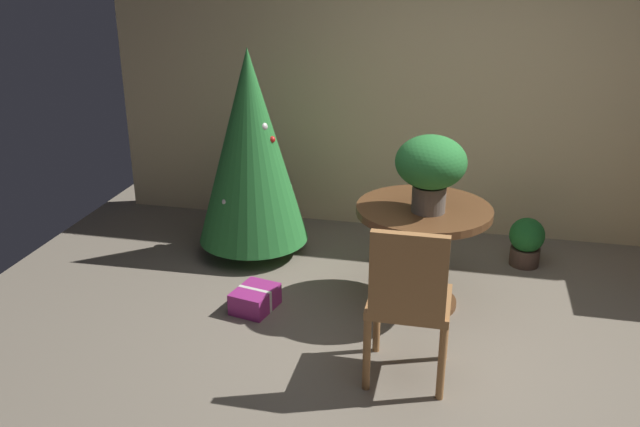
{
  "coord_description": "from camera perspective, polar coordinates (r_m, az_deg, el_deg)",
  "views": [
    {
      "loc": [
        0.09,
        -3.44,
        2.32
      ],
      "look_at": [
        -0.77,
        0.38,
        0.77
      ],
      "focal_mm": 37.95,
      "sensor_mm": 36.0,
      "label": 1
    }
  ],
  "objects": [
    {
      "name": "round_dining_table",
      "position": [
        4.59,
        8.63,
        -1.94
      ],
      "size": [
        0.9,
        0.9,
        0.73
      ],
      "color": "brown",
      "rests_on": "ground_plane"
    },
    {
      "name": "flower_vase",
      "position": [
        4.33,
        9.34,
        3.98
      ],
      "size": [
        0.45,
        0.45,
        0.5
      ],
      "color": "#665B51",
      "rests_on": "round_dining_table"
    },
    {
      "name": "gift_box_purple",
      "position": [
        4.68,
        -5.5,
        -7.18
      ],
      "size": [
        0.31,
        0.36,
        0.15
      ],
      "color": "#9E287A",
      "rests_on": "ground_plane"
    },
    {
      "name": "holiday_tree",
      "position": [
        5.25,
        -5.87,
        5.56
      ],
      "size": [
        0.87,
        0.87,
        1.64
      ],
      "color": "brown",
      "rests_on": "ground_plane"
    },
    {
      "name": "wooden_chair_near",
      "position": [
        3.74,
        7.49,
        -7.01
      ],
      "size": [
        0.45,
        0.44,
        0.97
      ],
      "color": "#9E6B3D",
      "rests_on": "ground_plane"
    },
    {
      "name": "potted_plant",
      "position": [
        5.47,
        17.0,
        -2.22
      ],
      "size": [
        0.27,
        0.27,
        0.39
      ],
      "color": "#4C382D",
      "rests_on": "ground_plane"
    },
    {
      "name": "ground_plane",
      "position": [
        4.15,
        9.46,
        -12.77
      ],
      "size": [
        6.6,
        6.6,
        0.0
      ],
      "primitive_type": "plane",
      "color": "#756B5B"
    },
    {
      "name": "back_wall_panel",
      "position": [
        5.73,
        11.78,
        10.85
      ],
      "size": [
        6.0,
        0.1,
        2.6
      ],
      "primitive_type": "cube",
      "color": "beige",
      "rests_on": "ground_plane"
    }
  ]
}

